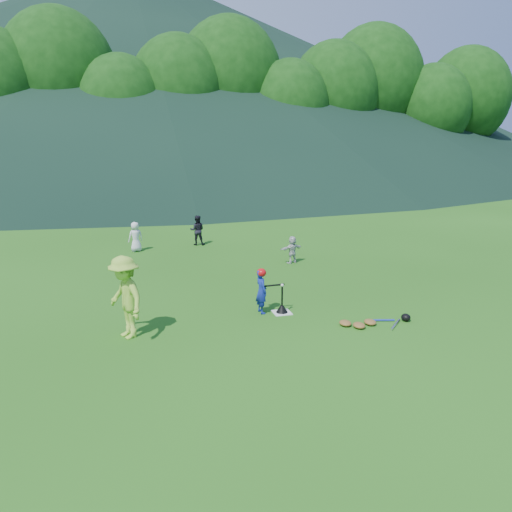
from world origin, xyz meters
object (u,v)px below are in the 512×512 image
Objects in this scene: fielder_d at (292,250)px; fielder_a at (136,237)px; batting_tee at (282,308)px; adult_coach at (125,297)px; equipment_pile at (370,322)px; home_plate at (282,312)px; batter_child at (261,291)px; fielder_b at (197,230)px.

fielder_a is at bearing -50.41° from fielder_d.
fielder_a is 1.69× the size of batting_tee.
equipment_pile is (5.62, -0.79, -0.87)m from adult_coach.
home_plate is at bearing 49.29° from fielder_d.
batting_tee is (3.32, -7.97, -0.45)m from fielder_a.
batting_tee is at bearing 93.69° from fielder_a.
adult_coach is 8.53m from fielder_a.
home_plate is at bearing 93.69° from fielder_a.
adult_coach is (-3.33, -0.70, 0.36)m from batter_child.
fielder_b reaches higher than equipment_pile.
fielder_d is 1.42× the size of batting_tee.
batter_child reaches higher than batting_tee.
batter_child is at bearing 76.18° from adult_coach.
adult_coach is at bearing 93.67° from batter_child.
batter_child is 8.30m from fielder_a.
fielder_a reaches higher than batter_child.
batter_child is 0.94× the size of fielder_b.
equipment_pile is at bearing -36.69° from batting_tee.
fielder_b is (-0.84, 8.49, 0.60)m from home_plate.
fielder_d is at bearing 129.13° from fielder_a.
fielder_b is at bearing 136.00° from adult_coach.
home_plate is at bearing -115.44° from batter_child.
fielder_b reaches higher than batter_child.
batting_tee is (3.83, 0.54, -0.81)m from adult_coach.
batting_tee is 0.38× the size of equipment_pile.
equipment_pile is at bearing 56.32° from adult_coach.
equipment_pile is at bearing 99.86° from fielder_a.
adult_coach reaches higher than fielder_a.
batting_tee reaches higher than equipment_pile.
fielder_b is (2.99, 9.03, -0.33)m from adult_coach.
batter_child is at bearing 90.91° from fielder_a.
adult_coach is 1.94× the size of fielder_d.
fielder_d is at bearing 139.16° from fielder_b.
fielder_b reaches higher than fielder_d.
fielder_a is (0.52, 8.51, -0.36)m from adult_coach.
fielder_b reaches higher than batting_tee.
batting_tee is at bearing 49.29° from fielder_d.
adult_coach is 9.52m from fielder_b.
fielder_b is at bearing 104.99° from equipment_pile.
fielder_d is (1.92, 4.70, 0.47)m from home_plate.
equipment_pile reaches higher than home_plate.
home_plate is 0.37× the size of fielder_b.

